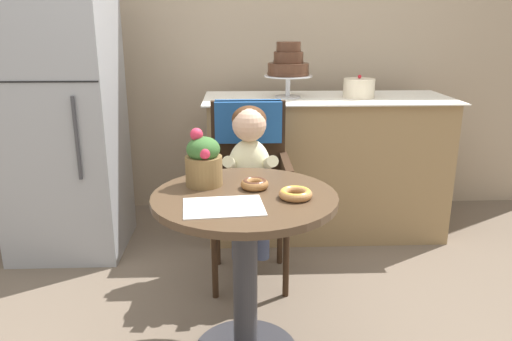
{
  "coord_description": "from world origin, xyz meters",
  "views": [
    {
      "loc": [
        -0.03,
        -1.79,
        1.36
      ],
      "look_at": [
        0.05,
        0.15,
        0.77
      ],
      "focal_mm": 34.61,
      "sensor_mm": 36.0,
      "label": 1
    }
  ],
  "objects_px": {
    "cafe_table": "(245,244)",
    "refrigerator": "(61,113)",
    "seated_child": "(250,163)",
    "tiered_cake_stand": "(288,65)",
    "flower_vase": "(204,160)",
    "round_layer_cake": "(359,88)",
    "donut_front": "(296,193)",
    "wicker_chair": "(249,162)",
    "donut_mid": "(255,184)"
  },
  "relations": [
    {
      "from": "round_layer_cake",
      "to": "refrigerator",
      "type": "height_order",
      "value": "refrigerator"
    },
    {
      "from": "tiered_cake_stand",
      "to": "wicker_chair",
      "type": "bearing_deg",
      "value": -114.73
    },
    {
      "from": "donut_front",
      "to": "refrigerator",
      "type": "xyz_separation_m",
      "value": [
        -1.24,
        1.15,
        0.11
      ]
    },
    {
      "from": "seated_child",
      "to": "flower_vase",
      "type": "distance_m",
      "value": 0.52
    },
    {
      "from": "donut_front",
      "to": "refrigerator",
      "type": "relative_size",
      "value": 0.07
    },
    {
      "from": "donut_front",
      "to": "refrigerator",
      "type": "height_order",
      "value": "refrigerator"
    },
    {
      "from": "cafe_table",
      "to": "donut_mid",
      "type": "xyz_separation_m",
      "value": [
        0.04,
        0.07,
        0.23
      ]
    },
    {
      "from": "wicker_chair",
      "to": "seated_child",
      "type": "height_order",
      "value": "seated_child"
    },
    {
      "from": "seated_child",
      "to": "round_layer_cake",
      "type": "distance_m",
      "value": 1.04
    },
    {
      "from": "flower_vase",
      "to": "refrigerator",
      "type": "xyz_separation_m",
      "value": [
        -0.89,
        0.98,
        0.02
      ]
    },
    {
      "from": "cafe_table",
      "to": "refrigerator",
      "type": "relative_size",
      "value": 0.42
    },
    {
      "from": "seated_child",
      "to": "round_layer_cake",
      "type": "height_order",
      "value": "round_layer_cake"
    },
    {
      "from": "cafe_table",
      "to": "refrigerator",
      "type": "xyz_separation_m",
      "value": [
        -1.05,
        1.1,
        0.34
      ]
    },
    {
      "from": "donut_mid",
      "to": "tiered_cake_stand",
      "type": "distance_m",
      "value": 1.31
    },
    {
      "from": "donut_mid",
      "to": "tiered_cake_stand",
      "type": "bearing_deg",
      "value": 78.33
    },
    {
      "from": "tiered_cake_stand",
      "to": "round_layer_cake",
      "type": "distance_m",
      "value": 0.47
    },
    {
      "from": "flower_vase",
      "to": "round_layer_cake",
      "type": "relative_size",
      "value": 1.21
    },
    {
      "from": "donut_front",
      "to": "round_layer_cake",
      "type": "bearing_deg",
      "value": 67.59
    },
    {
      "from": "round_layer_cake",
      "to": "cafe_table",
      "type": "bearing_deg",
      "value": -120.01
    },
    {
      "from": "cafe_table",
      "to": "tiered_cake_stand",
      "type": "xyz_separation_m",
      "value": [
        0.3,
        1.3,
        0.59
      ]
    },
    {
      "from": "donut_front",
      "to": "seated_child",
      "type": "bearing_deg",
      "value": 103.96
    },
    {
      "from": "seated_child",
      "to": "donut_front",
      "type": "distance_m",
      "value": 0.65
    },
    {
      "from": "donut_front",
      "to": "tiered_cake_stand",
      "type": "distance_m",
      "value": 1.4
    },
    {
      "from": "cafe_table",
      "to": "flower_vase",
      "type": "height_order",
      "value": "flower_vase"
    },
    {
      "from": "wicker_chair",
      "to": "round_layer_cake",
      "type": "distance_m",
      "value": 0.95
    },
    {
      "from": "donut_front",
      "to": "donut_mid",
      "type": "relative_size",
      "value": 1.14
    },
    {
      "from": "seated_child",
      "to": "donut_mid",
      "type": "height_order",
      "value": "seated_child"
    },
    {
      "from": "seated_child",
      "to": "donut_front",
      "type": "xyz_separation_m",
      "value": [
        0.16,
        -0.63,
        0.06
      ]
    },
    {
      "from": "tiered_cake_stand",
      "to": "refrigerator",
      "type": "relative_size",
      "value": 0.2
    },
    {
      "from": "seated_child",
      "to": "tiered_cake_stand",
      "type": "distance_m",
      "value": 0.88
    },
    {
      "from": "cafe_table",
      "to": "seated_child",
      "type": "height_order",
      "value": "seated_child"
    },
    {
      "from": "cafe_table",
      "to": "flower_vase",
      "type": "relative_size",
      "value": 3.05
    },
    {
      "from": "cafe_table",
      "to": "round_layer_cake",
      "type": "bearing_deg",
      "value": 59.99
    },
    {
      "from": "seated_child",
      "to": "donut_mid",
      "type": "xyz_separation_m",
      "value": [
        0.01,
        -0.51,
        0.06
      ]
    },
    {
      "from": "wicker_chair",
      "to": "round_layer_cake",
      "type": "bearing_deg",
      "value": 39.69
    },
    {
      "from": "cafe_table",
      "to": "donut_mid",
      "type": "bearing_deg",
      "value": 58.61
    },
    {
      "from": "donut_mid",
      "to": "flower_vase",
      "type": "distance_m",
      "value": 0.23
    },
    {
      "from": "cafe_table",
      "to": "seated_child",
      "type": "xyz_separation_m",
      "value": [
        0.03,
        0.58,
        0.17
      ]
    },
    {
      "from": "wicker_chair",
      "to": "tiered_cake_stand",
      "type": "distance_m",
      "value": 0.78
    },
    {
      "from": "cafe_table",
      "to": "wicker_chair",
      "type": "distance_m",
      "value": 0.75
    },
    {
      "from": "tiered_cake_stand",
      "to": "flower_vase",
      "type": "bearing_deg",
      "value": -111.27
    },
    {
      "from": "tiered_cake_stand",
      "to": "refrigerator",
      "type": "xyz_separation_m",
      "value": [
        -1.35,
        -0.2,
        -0.25
      ]
    },
    {
      "from": "seated_child",
      "to": "refrigerator",
      "type": "distance_m",
      "value": 1.22
    },
    {
      "from": "wicker_chair",
      "to": "donut_front",
      "type": "bearing_deg",
      "value": -76.93
    },
    {
      "from": "cafe_table",
      "to": "wicker_chair",
      "type": "height_order",
      "value": "wicker_chair"
    },
    {
      "from": "donut_front",
      "to": "tiered_cake_stand",
      "type": "bearing_deg",
      "value": 85.56
    },
    {
      "from": "flower_vase",
      "to": "tiered_cake_stand",
      "type": "height_order",
      "value": "tiered_cake_stand"
    },
    {
      "from": "flower_vase",
      "to": "tiered_cake_stand",
      "type": "distance_m",
      "value": 1.29
    },
    {
      "from": "donut_front",
      "to": "flower_vase",
      "type": "height_order",
      "value": "flower_vase"
    },
    {
      "from": "wicker_chair",
      "to": "donut_mid",
      "type": "distance_m",
      "value": 0.67
    }
  ]
}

